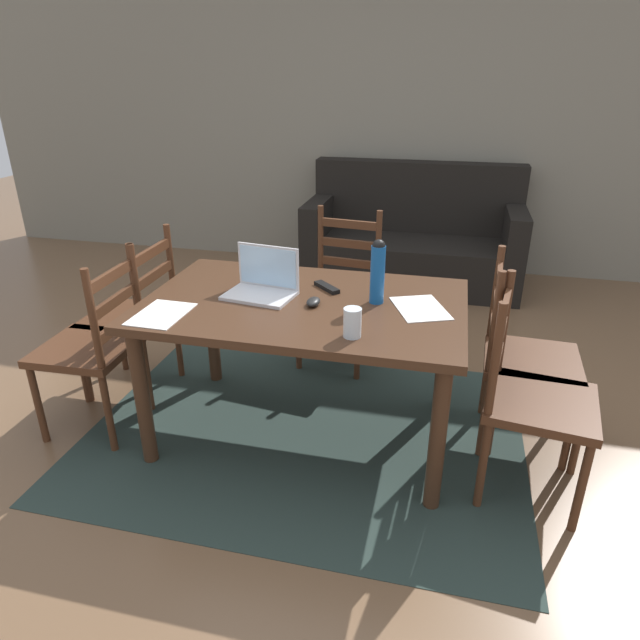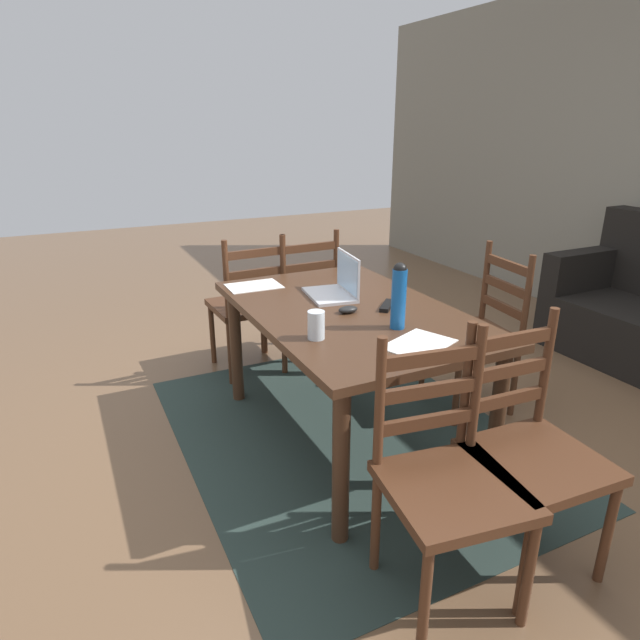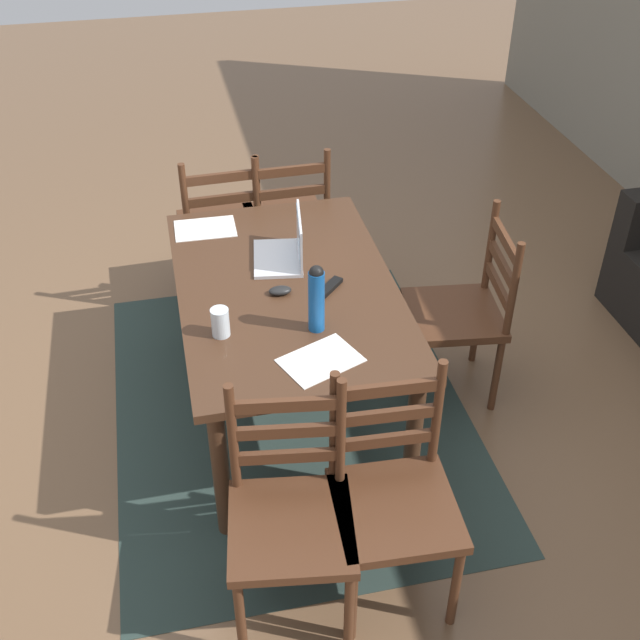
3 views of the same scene
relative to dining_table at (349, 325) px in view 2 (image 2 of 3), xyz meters
The scene contains 15 objects.
ground_plane 0.64m from the dining_table, ahead, with size 14.00×14.00×0.00m, color brown.
area_rug 0.64m from the dining_table, ahead, with size 2.20×1.69×0.01m, color #283833.
dining_table is the anchor object (origin of this frame).
chair_far_head 0.87m from the dining_table, 89.66° to the left, with size 0.49×0.49×0.95m.
chair_left_far 1.07m from the dining_table, 169.53° to the left, with size 0.45×0.45×0.95m.
chair_left_near 1.07m from the dining_table, 169.66° to the right, with size 0.46×0.46×0.95m.
chair_right_near 1.07m from the dining_table, 10.10° to the right, with size 0.50×0.50×0.95m.
chair_right_far 1.07m from the dining_table, 10.53° to the left, with size 0.46×0.46×0.95m.
laptop 0.26m from the dining_table, 168.56° to the left, with size 0.35×0.27×0.23m.
water_bottle 0.42m from the dining_table, 10.74° to the left, with size 0.07×0.07×0.30m.
drinking_glass 0.46m from the dining_table, 48.02° to the right, with size 0.07×0.07×0.12m, color silver.
computer_mouse 0.13m from the dining_table, 34.53° to the right, with size 0.06×0.10×0.03m, color black.
tv_remote 0.21m from the dining_table, 68.15° to the left, with size 0.04×0.17×0.02m, color black.
paper_stack_left 0.55m from the dining_table, ahead, with size 0.21×0.30×0.00m, color white.
paper_stack_right 0.65m from the dining_table, 152.46° to the right, with size 0.21×0.30×0.00m, color white.
Camera 2 is at (2.24, -1.25, 1.61)m, focal length 30.47 mm.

